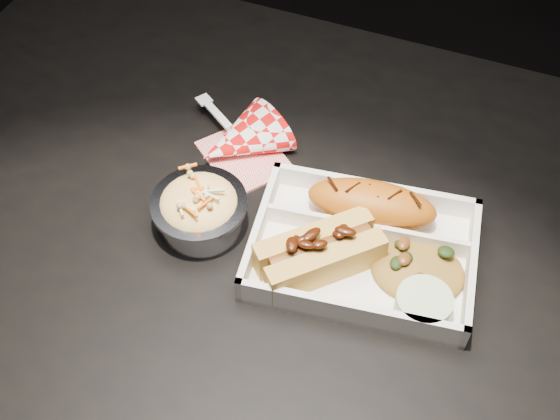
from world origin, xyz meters
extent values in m
cube|color=black|center=(0.00, 0.00, 0.73)|extent=(1.20, 0.80, 0.03)
cylinder|color=black|center=(-0.55, 0.35, 0.36)|extent=(0.05, 0.05, 0.72)
cube|color=silver|center=(0.07, -0.01, 0.75)|extent=(0.27, 0.21, 0.01)
cube|color=silver|center=(0.06, 0.08, 0.77)|extent=(0.25, 0.04, 0.04)
cube|color=silver|center=(0.08, -0.09, 0.77)|extent=(0.25, 0.04, 0.04)
cube|color=silver|center=(-0.05, -0.03, 0.77)|extent=(0.03, 0.18, 0.04)
cube|color=silver|center=(0.19, 0.01, 0.77)|extent=(0.03, 0.18, 0.04)
cube|color=silver|center=(0.07, 0.02, 0.77)|extent=(0.23, 0.04, 0.03)
ellipsoid|color=#B95D12|center=(0.06, 0.05, 0.78)|extent=(0.16, 0.08, 0.05)
cube|color=gold|center=(0.04, -0.05, 0.78)|extent=(0.12, 0.12, 0.04)
cube|color=gold|center=(0.02, -0.03, 0.78)|extent=(0.12, 0.12, 0.04)
cylinder|color=brown|center=(0.03, -0.04, 0.79)|extent=(0.10, 0.10, 0.03)
ellipsoid|color=olive|center=(0.14, -0.01, 0.77)|extent=(0.12, 0.10, 0.03)
cylinder|color=beige|center=(0.15, -0.06, 0.77)|extent=(0.06, 0.06, 0.03)
cylinder|color=silver|center=(-0.12, -0.03, 0.77)|extent=(0.10, 0.10, 0.04)
cylinder|color=silver|center=(-0.12, -0.03, 0.79)|extent=(0.11, 0.11, 0.01)
ellipsoid|color=beige|center=(-0.12, -0.03, 0.79)|extent=(0.09, 0.09, 0.04)
cube|color=red|center=(-0.12, 0.09, 0.75)|extent=(0.14, 0.14, 0.00)
cone|color=red|center=(-0.13, 0.10, 0.77)|extent=(0.14, 0.15, 0.10)
cube|color=white|center=(-0.17, 0.13, 0.77)|extent=(0.06, 0.04, 0.00)
cube|color=white|center=(-0.20, 0.15, 0.77)|extent=(0.02, 0.02, 0.00)
camera|label=1|loc=(0.16, -0.47, 1.42)|focal=45.00mm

